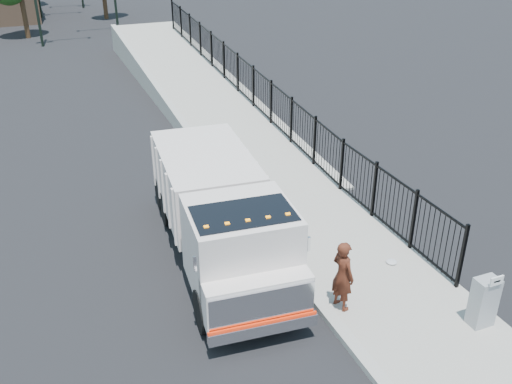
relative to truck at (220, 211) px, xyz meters
name	(u,v)px	position (x,y,z in m)	size (l,w,h in m)	color
ground	(297,279)	(1.55, -1.65, -1.52)	(120.00, 120.00, 0.00)	black
sidewalk	(403,304)	(3.47, -3.65, -1.46)	(3.55, 12.00, 0.12)	#9E998E
curb	(334,322)	(1.55, -3.65, -1.44)	(0.30, 12.00, 0.16)	#ADAAA3
ramp	(198,97)	(3.67, 14.35, -1.52)	(3.95, 24.00, 1.70)	#9E998E
iron_fence	(253,100)	(5.10, 10.35, -0.62)	(0.10, 28.00, 1.80)	black
truck	(220,211)	(0.00, 0.00, 0.00)	(3.18, 8.08, 2.71)	black
worker	(343,275)	(1.95, -3.22, -0.49)	(0.67, 0.44, 1.83)	#532314
utility_cabinet	(483,302)	(4.65, -4.99, -0.78)	(0.55, 0.40, 1.25)	gray
arrow_sign	(497,281)	(4.65, -5.21, -0.04)	(0.35, 0.04, 0.22)	white
debris	(392,262)	(4.17, -2.11, -1.36)	(0.31, 0.31, 0.08)	silver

